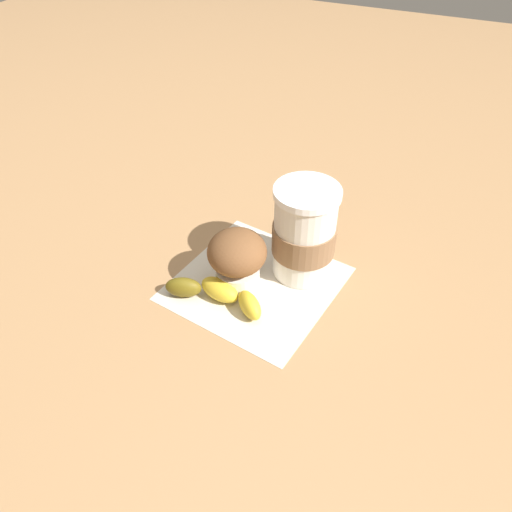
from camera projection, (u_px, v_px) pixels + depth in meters
The scene contains 5 objects.
ground_plane at pixel (256, 284), 0.75m from camera, with size 3.00×3.00×0.00m, color #A87C51.
paper_napkin at pixel (256, 283), 0.75m from camera, with size 0.22×0.22×0.00m, color beige.
coffee_cup at pixel (304, 233), 0.73m from camera, with size 0.10×0.10×0.15m.
muffin at pixel (237, 258), 0.71m from camera, with size 0.09×0.09×0.09m.
banana at pixel (218, 293), 0.71m from camera, with size 0.06×0.16×0.03m.
Camera 1 is at (0.49, 0.22, 0.53)m, focal length 35.00 mm.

